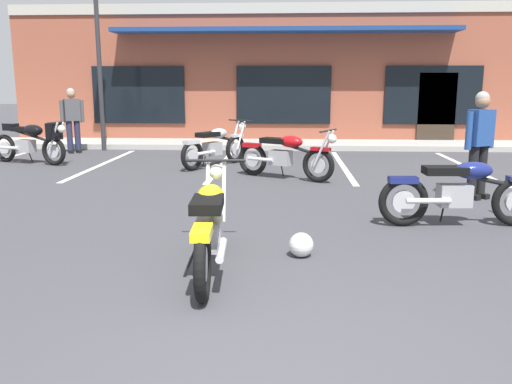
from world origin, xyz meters
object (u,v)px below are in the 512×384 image
helmet_on_pavement (301,245)px  person_near_building (72,116)px  motorcycle_red_sportbike (215,145)px  motorcycle_black_cruiser (32,141)px  person_in_shorts_foreground (480,138)px  motorcycle_blue_standard (463,191)px  motorcycle_foreground_classic (210,225)px  parking_lot_lamp_post (95,18)px  motorcycle_silver_naked (285,155)px

helmet_on_pavement → person_near_building: bearing=124.5°
motorcycle_red_sportbike → helmet_on_pavement: bearing=-74.6°
motorcycle_black_cruiser → person_in_shorts_foreground: 9.32m
person_in_shorts_foreground → motorcycle_blue_standard: bearing=-113.9°
motorcycle_foreground_classic → parking_lot_lamp_post: parking_lot_lamp_post is taller
person_in_shorts_foreground → helmet_on_pavement: bearing=-132.4°
person_in_shorts_foreground → parking_lot_lamp_post: (-7.97, 5.70, 2.51)m
motorcycle_red_sportbike → person_near_building: (-4.01, 2.14, 0.49)m
motorcycle_black_cruiser → helmet_on_pavement: 8.66m
motorcycle_foreground_classic → helmet_on_pavement: bearing=28.5°
person_in_shorts_foreground → helmet_on_pavement: size_ratio=6.44×
motorcycle_black_cruiser → motorcycle_blue_standard: same height
motorcycle_silver_naked → person_near_building: person_near_building is taller
motorcycle_black_cruiser → helmet_on_pavement: motorcycle_black_cruiser is taller
helmet_on_pavement → parking_lot_lamp_post: (-5.13, 8.81, 3.33)m
motorcycle_foreground_classic → person_in_shorts_foreground: bearing=43.9°
motorcycle_silver_naked → helmet_on_pavement: motorcycle_silver_naked is taller
motorcycle_blue_standard → helmet_on_pavement: (-2.07, -1.36, -0.33)m
person_in_shorts_foreground → parking_lot_lamp_post: 10.12m
motorcycle_black_cruiser → parking_lot_lamp_post: bearing=73.0°
person_in_shorts_foreground → person_near_building: 10.04m
parking_lot_lamp_post → motorcycle_black_cruiser: bearing=-107.0°
motorcycle_red_sportbike → motorcycle_silver_naked: bearing=-44.4°
motorcycle_blue_standard → motorcycle_foreground_classic: bearing=-148.0°
motorcycle_foreground_classic → helmet_on_pavement: (0.89, 0.48, -0.33)m
motorcycle_blue_standard → motorcycle_red_sportbike: bearing=128.0°
motorcycle_foreground_classic → helmet_on_pavement: motorcycle_foreground_classic is taller
motorcycle_red_sportbike → parking_lot_lamp_post: size_ratio=0.34×
motorcycle_black_cruiser → helmet_on_pavement: size_ratio=7.83×
helmet_on_pavement → parking_lot_lamp_post: size_ratio=0.05×
motorcycle_black_cruiser → person_in_shorts_foreground: person_in_shorts_foreground is taller
motorcycle_blue_standard → parking_lot_lamp_post: (-7.20, 7.45, 2.99)m
motorcycle_silver_naked → person_near_building: size_ratio=1.13×
motorcycle_black_cruiser → parking_lot_lamp_post: 3.90m
person_in_shorts_foreground → parking_lot_lamp_post: parking_lot_lamp_post is taller
person_in_shorts_foreground → helmet_on_pavement: (-2.84, -3.11, -0.82)m
person_near_building → helmet_on_pavement: (5.73, -8.35, -0.82)m
person_near_building → parking_lot_lamp_post: bearing=38.1°
motorcycle_foreground_classic → motorcycle_silver_naked: size_ratio=1.11×
person_in_shorts_foreground → helmet_on_pavement: 4.29m
person_in_shorts_foreground → motorcycle_silver_naked: bearing=152.1°
person_near_building → helmet_on_pavement: 10.15m
motorcycle_silver_naked → person_near_building: (-5.54, 3.63, 0.49)m
motorcycle_silver_naked → person_in_shorts_foreground: 3.46m
motorcycle_black_cruiser → parking_lot_lamp_post: parking_lot_lamp_post is taller
helmet_on_pavement → motorcycle_blue_standard: bearing=33.4°
motorcycle_silver_naked → motorcycle_blue_standard: (2.25, -3.35, 0.00)m
motorcycle_silver_naked → person_near_building: bearing=146.8°
motorcycle_black_cruiser → motorcycle_silver_naked: 5.93m
motorcycle_foreground_classic → motorcycle_blue_standard: same height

